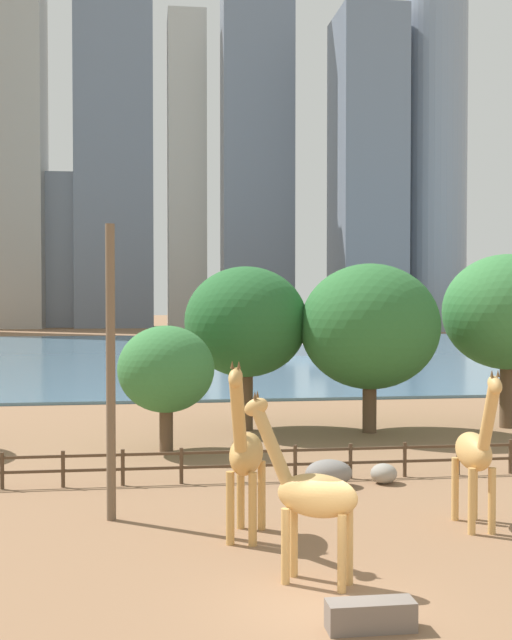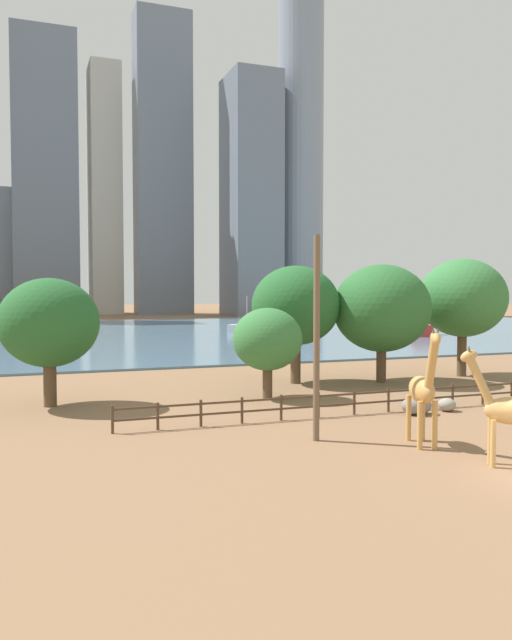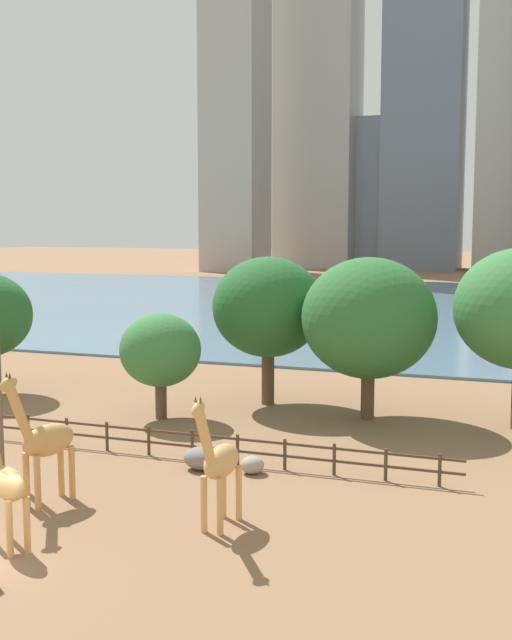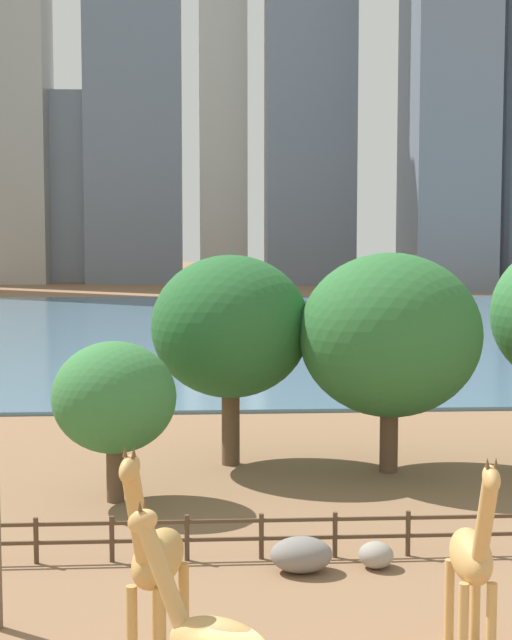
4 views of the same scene
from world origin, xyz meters
The scene contains 22 objects.
ground_plane centered at (0.00, 80.00, 0.00)m, with size 400.00×400.00×0.00m, color #8C6647.
harbor_water centered at (0.00, 77.00, 0.10)m, with size 180.00×86.00×0.20m, color slate.
giraffe_tall centered at (5.69, 5.23, 2.24)m, with size 0.96×3.12×4.78m.
giraffe_companion centered at (0.04, 1.50, 2.11)m, with size 2.79×1.97×4.49m.
giraffe_young centered at (-1.06, 5.16, 2.37)m, with size 1.51×3.17×5.09m.
utility_pole centered at (-4.85, 7.56, 4.47)m, with size 0.28×0.28×8.94m, color brown.
boulder_near_fence centered at (2.63, 10.87, 0.48)m, with size 1.69×1.28×0.96m, color gray.
boulder_by_pole centered at (4.71, 11.07, 0.36)m, with size 0.96×0.96×0.72m, color gray.
feeding_trough centered at (0.72, -1.27, 0.30)m, with size 1.80×0.60×0.60m, color #72665B.
enclosure_fence centered at (-0.21, 12.00, 0.76)m, with size 26.12×0.14×1.30m.
tree_left_large centered at (14.59, 22.23, 5.95)m, with size 6.60×6.60×8.95m.
tree_center_broad centered at (-2.96, 18.17, 3.58)m, with size 4.22×4.22×5.50m.
tree_right_tall centered at (7.17, 21.71, 5.27)m, with size 6.92×6.92×8.40m.
tree_left_small centered at (1.17, 23.26, 5.47)m, with size 6.20×6.20×8.29m.
boat_ferry centered at (14.83, 70.61, 1.13)m, with size 6.30×5.46×5.57m.
skyline_tower_needle centered at (52.67, 135.74, 43.80)m, with size 11.97×11.97×87.59m, color gray.
skyline_block_central centered at (-10.96, 163.36, 37.92)m, with size 16.80×13.68×75.84m, color slate.
skyline_tower_glass centered at (19.54, 154.26, 41.07)m, with size 15.09×8.82×82.13m, color slate.
skyline_block_left centered at (38.94, 136.80, 30.97)m, with size 12.46×15.83×61.94m, color slate.
skyline_block_right centered at (4.80, 163.74, 34.33)m, with size 8.23×15.43×68.65m, color #B7B2A8.
skyline_block_wide centered at (-34.73, 162.38, 43.79)m, with size 17.68×13.99×87.58m, color #ADA89E.
skyline_tower_far centered at (-24.72, 168.00, 17.04)m, with size 12.08×11.76×34.08m, color #939EAD.
Camera 1 is at (-3.72, -16.84, 6.75)m, focal length 45.00 mm.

